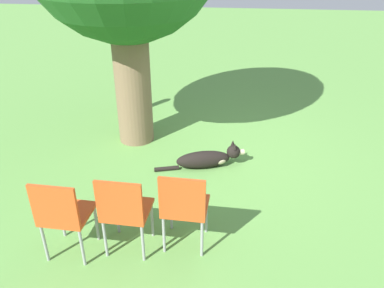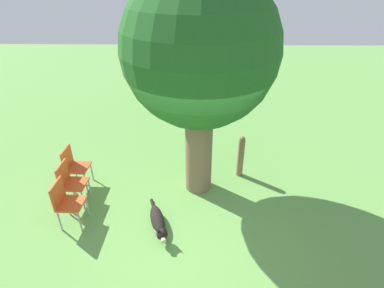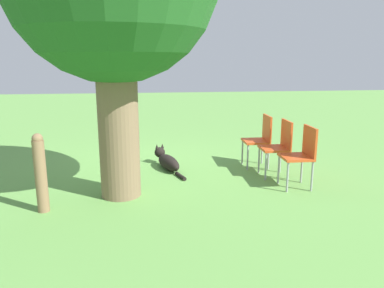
{
  "view_description": "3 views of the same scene",
  "coord_description": "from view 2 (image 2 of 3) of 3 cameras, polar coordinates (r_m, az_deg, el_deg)",
  "views": [
    {
      "loc": [
        -4.95,
        -0.67,
        2.75
      ],
      "look_at": [
        -0.53,
        -0.1,
        0.39
      ],
      "focal_mm": 35.0,
      "sensor_mm": 36.0,
      "label": 1
    },
    {
      "loc": [
        0.23,
        -4.21,
        4.03
      ],
      "look_at": [
        0.13,
        1.01,
        0.99
      ],
      "focal_mm": 28.0,
      "sensor_mm": 36.0,
      "label": 2
    },
    {
      "loc": [
        -0.07,
        5.9,
        1.86
      ],
      "look_at": [
        -0.76,
        0.61,
        0.63
      ],
      "focal_mm": 35.0,
      "sensor_mm": 36.0,
      "label": 3
    }
  ],
  "objects": [
    {
      "name": "red_chair_2",
      "position": [
        6.7,
        -21.58,
        -3.66
      ],
      "size": [
        0.43,
        0.45,
        0.9
      ],
      "rotation": [
        0.0,
        0.0,
        -0.03
      ],
      "color": "#D14C1E",
      "rests_on": "ground_plane"
    },
    {
      "name": "red_chair_0",
      "position": [
        5.78,
        -22.89,
        -9.87
      ],
      "size": [
        0.43,
        0.45,
        0.9
      ],
      "rotation": [
        0.0,
        0.0,
        -0.03
      ],
      "color": "#D14C1E",
      "rests_on": "ground_plane"
    },
    {
      "name": "red_chair_1",
      "position": [
        6.23,
        -22.18,
        -6.54
      ],
      "size": [
        0.43,
        0.45,
        0.9
      ],
      "rotation": [
        0.0,
        0.0,
        -0.03
      ],
      "color": "#D14C1E",
      "rests_on": "ground_plane"
    },
    {
      "name": "ground_plane",
      "position": [
        5.83,
        -1.52,
        -13.49
      ],
      "size": [
        30.0,
        30.0,
        0.0
      ],
      "primitive_type": "plane",
      "color": "#609947"
    },
    {
      "name": "dog",
      "position": [
        5.55,
        -6.44,
        -14.65
      ],
      "size": [
        0.48,
        1.23,
        0.36
      ],
      "rotation": [
        0.0,
        0.0,
        5.02
      ],
      "color": "black",
      "rests_on": "ground_plane"
    },
    {
      "name": "oak_tree",
      "position": [
        5.25,
        1.54,
        16.91
      ],
      "size": [
        2.69,
        2.69,
        4.22
      ],
      "color": "#7A6047",
      "rests_on": "ground_plane"
    },
    {
      "name": "fence_post",
      "position": [
        6.65,
        9.27,
        -2.24
      ],
      "size": [
        0.14,
        0.14,
        0.99
      ],
      "color": "#846647",
      "rests_on": "ground_plane"
    }
  ]
}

